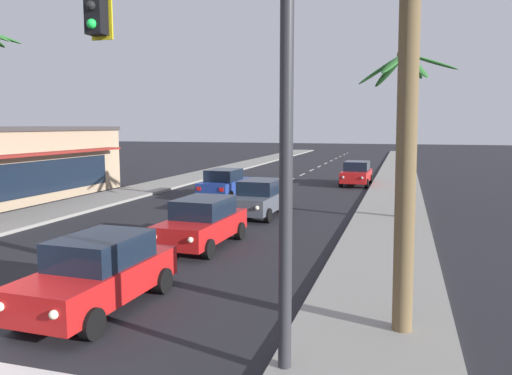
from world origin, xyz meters
TOP-DOWN VIEW (x-y plane):
  - sidewalk_right at (7.80, 20.00)m, footprint 3.20×110.00m
  - sidewalk_left at (-7.80, 20.00)m, footprint 3.20×110.00m
  - lane_markings at (0.46, 20.29)m, footprint 4.28×89.53m
  - traffic_signal_mast at (3.30, 0.65)m, footprint 10.24×0.41m
  - sedan_lead_at_stop_bar at (1.72, 2.39)m, footprint 2.04×4.49m
  - sedan_third_in_queue at (1.68, 8.54)m, footprint 2.06×4.49m
  - sedan_fifth_in_queue at (1.95, 14.68)m, footprint 2.08×4.50m
  - sedan_oncoming_far at (-1.59, 19.59)m, footprint 2.02×4.48m
  - sedan_parked_nearest_kerb at (5.15, 28.07)m, footprint 2.04×4.49m
  - palm_right_nearest at (8.30, 2.81)m, footprint 3.58×3.43m
  - palm_right_second at (8.20, 15.55)m, footprint 4.23×4.12m

SIDE VIEW (x-z plane):
  - lane_markings at x=0.46m, z-range 0.00..0.01m
  - sidewalk_right at x=7.80m, z-range 0.00..0.14m
  - sidewalk_left at x=-7.80m, z-range 0.00..0.14m
  - sedan_lead_at_stop_bar at x=1.72m, z-range 0.01..1.69m
  - sedan_third_in_queue at x=1.68m, z-range 0.01..1.69m
  - sedan_fifth_in_queue at x=1.95m, z-range 0.01..1.69m
  - sedan_oncoming_far at x=-1.59m, z-range 0.01..1.69m
  - sedan_parked_nearest_kerb at x=5.15m, z-range 0.01..1.69m
  - palm_right_second at x=8.20m, z-range 1.51..9.00m
  - traffic_signal_mast at x=3.30m, z-range 1.66..9.10m
  - palm_right_nearest at x=8.30m, z-range 1.65..10.61m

